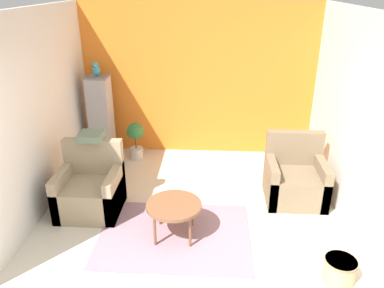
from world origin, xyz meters
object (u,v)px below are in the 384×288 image
(armchair_right, at_px, (295,180))
(parrot, at_px, (96,69))
(potted_plant, at_px, (135,137))
(armchair_left, at_px, (91,191))
(wicker_basket, at_px, (339,270))
(birdcage, at_px, (101,119))
(coffee_table, at_px, (174,207))

(armchair_right, xyz_separation_m, parrot, (-3.21, 1.25, 1.32))
(armchair_right, bearing_deg, parrot, 158.71)
(armchair_right, height_order, potted_plant, armchair_right)
(armchair_left, relative_size, potted_plant, 1.41)
(armchair_left, bearing_deg, wicker_basket, -21.42)
(armchair_left, height_order, armchair_right, same)
(armchair_left, distance_m, birdcage, 1.81)
(armchair_left, bearing_deg, potted_plant, 80.13)
(parrot, bearing_deg, coffee_table, -55.80)
(armchair_right, height_order, parrot, parrot)
(parrot, distance_m, wicker_basket, 4.72)
(armchair_right, bearing_deg, potted_plant, 154.89)
(potted_plant, distance_m, wicker_basket, 4.04)
(armchair_right, relative_size, wicker_basket, 2.79)
(armchair_left, relative_size, birdcage, 0.64)
(potted_plant, bearing_deg, armchair_left, -99.87)
(armchair_left, bearing_deg, parrot, 99.86)
(parrot, xyz_separation_m, wicker_basket, (3.38, -2.94, -1.47))
(armchair_left, relative_size, wicker_basket, 2.79)
(potted_plant, bearing_deg, armchair_right, -25.11)
(armchair_right, distance_m, wicker_basket, 1.71)
(coffee_table, relative_size, parrot, 2.81)
(wicker_basket, bearing_deg, coffee_table, 159.52)
(armchair_left, height_order, birdcage, birdcage)
(coffee_table, xyz_separation_m, armchair_left, (-1.23, 0.52, -0.11))
(armchair_right, distance_m, birdcage, 3.47)
(armchair_left, relative_size, parrot, 3.92)
(parrot, height_order, wicker_basket, parrot)
(coffee_table, bearing_deg, armchair_left, 157.18)
(coffee_table, bearing_deg, parrot, 124.20)
(armchair_left, distance_m, armchair_right, 2.95)
(coffee_table, relative_size, armchair_right, 0.72)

